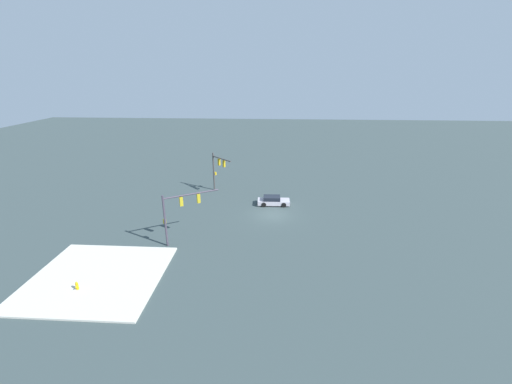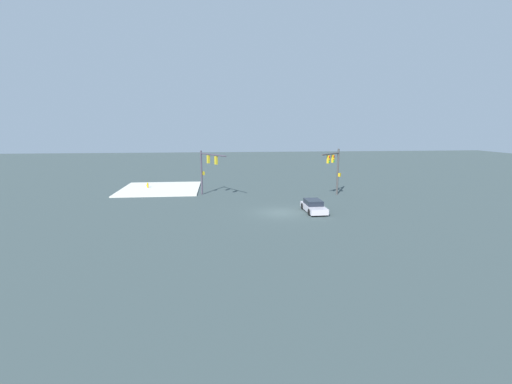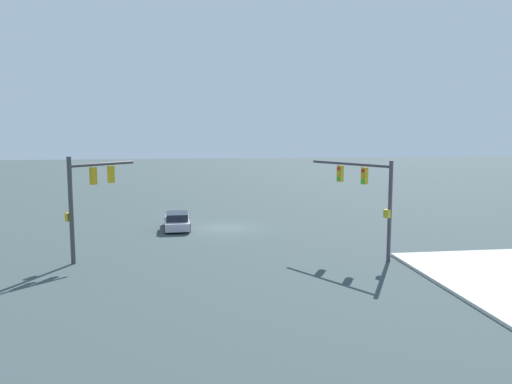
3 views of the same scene
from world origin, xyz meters
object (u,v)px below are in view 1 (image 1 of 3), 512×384
at_px(traffic_signal_opposite_side, 179,208).
at_px(sedan_car_approaching, 273,201).
at_px(fire_hydrant_on_curb, 77,286).
at_px(traffic_signal_near_corner, 217,167).

relative_size(traffic_signal_opposite_side, sedan_car_approaching, 1.29).
distance_m(traffic_signal_opposite_side, fire_hydrant_on_curb, 10.99).
xyz_separation_m(traffic_signal_near_corner, traffic_signal_opposite_side, (15.41, -1.25, 0.07)).
xyz_separation_m(traffic_signal_opposite_side, sedan_car_approaching, (-10.72, 9.43, -3.28)).
bearing_deg(fire_hydrant_on_curb, traffic_signal_near_corner, 162.48).
height_order(traffic_signal_near_corner, fire_hydrant_on_curb, traffic_signal_near_corner).
relative_size(sedan_car_approaching, fire_hydrant_on_curb, 6.01).
bearing_deg(traffic_signal_near_corner, sedan_car_approaching, 14.87).
distance_m(traffic_signal_opposite_side, sedan_car_approaching, 14.65).
height_order(traffic_signal_opposite_side, fire_hydrant_on_curb, traffic_signal_opposite_side).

